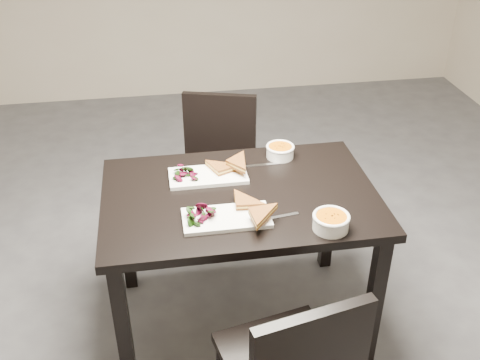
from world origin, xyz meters
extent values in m
plane|color=#47474C|center=(0.00, 0.00, 0.00)|extent=(5.00, 5.00, 0.00)
cube|color=black|center=(-0.05, -0.43, 0.73)|extent=(1.20, 0.80, 0.04)
cube|color=black|center=(-0.59, -0.77, 0.35)|extent=(0.06, 0.06, 0.71)
cube|color=black|center=(0.49, -0.77, 0.35)|extent=(0.06, 0.06, 0.71)
cube|color=black|center=(-0.59, -0.09, 0.35)|extent=(0.06, 0.06, 0.71)
cube|color=black|center=(0.49, -0.09, 0.35)|extent=(0.06, 0.06, 0.71)
cube|color=black|center=(0.14, -0.88, 0.21)|extent=(0.05, 0.05, 0.41)
cube|color=black|center=(0.04, -1.28, 0.65)|extent=(0.42, 0.13, 0.40)
cube|color=black|center=(-0.08, 0.26, 0.43)|extent=(0.52, 0.52, 0.04)
cube|color=black|center=(-0.31, 0.13, 0.21)|extent=(0.05, 0.05, 0.41)
cube|color=black|center=(0.04, 0.04, 0.21)|extent=(0.05, 0.05, 0.41)
cube|color=black|center=(-0.21, 0.48, 0.21)|extent=(0.05, 0.05, 0.41)
cube|color=black|center=(0.14, 0.38, 0.21)|extent=(0.05, 0.05, 0.41)
cube|color=black|center=(-0.03, 0.44, 0.65)|extent=(0.41, 0.15, 0.40)
cube|color=white|center=(-0.14, -0.62, 0.76)|extent=(0.36, 0.18, 0.02)
cylinder|color=white|center=(0.26, -0.74, 0.78)|extent=(0.14, 0.14, 0.06)
cylinder|color=#CE6A09|center=(0.26, -0.74, 0.80)|extent=(0.12, 0.12, 0.02)
torus|color=white|center=(0.26, -0.74, 0.81)|extent=(0.15, 0.15, 0.01)
cube|color=silver|center=(0.07, -0.63, 0.75)|extent=(0.18, 0.04, 0.00)
cube|color=white|center=(-0.18, -0.27, 0.76)|extent=(0.35, 0.18, 0.02)
cylinder|color=white|center=(0.19, -0.14, 0.78)|extent=(0.13, 0.13, 0.05)
cylinder|color=#CE6A09|center=(0.19, -0.14, 0.80)|extent=(0.11, 0.11, 0.02)
torus|color=white|center=(0.19, -0.14, 0.81)|extent=(0.14, 0.14, 0.01)
cube|color=silver|center=(0.08, -0.21, 0.75)|extent=(0.18, 0.02, 0.00)
camera|label=1|loc=(-0.39, -2.47, 2.09)|focal=42.16mm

